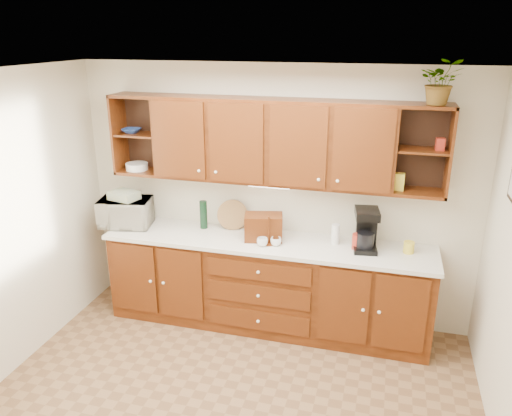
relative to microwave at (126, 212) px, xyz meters
The scene contains 22 objects.
ceiling 2.59m from the microwave, 43.59° to the right, with size 4.00×4.00×0.00m, color white.
back_wall 1.56m from the microwave, 11.28° to the left, with size 4.00×4.00×0.00m, color beige.
base_cabinets 1.65m from the microwave, ahead, with size 3.20×0.60×0.90m, color #351606.
countertop 1.53m from the microwave, ahead, with size 3.24×0.64×0.04m, color silver.
upper_cabinets 1.74m from the microwave, ahead, with size 3.20×0.33×0.80m.
undercabinet_light 1.57m from the microwave, ahead, with size 0.40×0.05×0.03m, color white.
wicker_basket 0.08m from the microwave, 90.00° to the left, with size 0.22×0.22×0.13m, color olive.
microwave is the anchor object (origin of this frame).
towel_stack 0.19m from the microwave, ahead, with size 0.28×0.21×0.09m, color #EBD56E.
wine_bottle 0.82m from the microwave, 10.08° to the left, with size 0.08×0.08×0.29m, color black.
woven_tray 1.13m from the microwave, 10.15° to the left, with size 0.31×0.31×0.02m, color olive.
bread_box 1.48m from the microwave, ahead, with size 0.36×0.23×0.25m, color #351606.
mug_tree 1.57m from the microwave, ahead, with size 0.24×0.25×0.28m.
canister_red 2.39m from the microwave, ahead, with size 0.11×0.11×0.15m, color #A92718.
canister_white 2.18m from the microwave, ahead, with size 0.08×0.08×0.20m, color white.
canister_yellow 2.86m from the microwave, ahead, with size 0.10×0.10×0.11m, color yellow.
coffee_maker 2.46m from the microwave, ahead, with size 0.25×0.30×0.40m.
bowl_stack 0.85m from the microwave, 61.39° to the left, with size 0.19×0.19×0.05m, color navy.
plate_stack 0.50m from the microwave, 50.65° to the left, with size 0.23×0.23×0.07m, color white.
pantry_box_yellow 2.76m from the microwave, ahead, with size 0.09×0.07×0.16m, color yellow.
pantry_box_red 3.14m from the microwave, ahead, with size 0.07×0.06×0.11m, color #A92718.
potted_plant 3.27m from the microwave, ahead, with size 0.34×0.29×0.38m, color #999999.
Camera 1 is at (1.07, -2.92, 2.87)m, focal length 35.00 mm.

